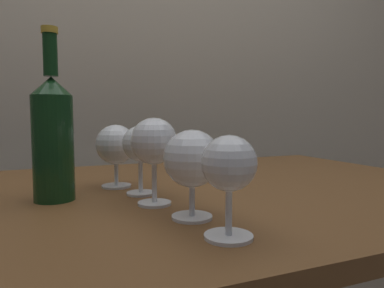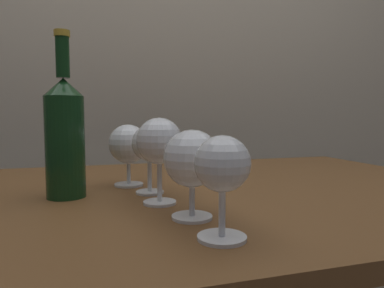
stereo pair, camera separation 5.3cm
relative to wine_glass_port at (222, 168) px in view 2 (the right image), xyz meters
name	(u,v)px [view 2 (the right image)]	position (x,y,z in m)	size (l,w,h in m)	color
back_wall	(142,22)	(0.07, 1.15, 0.48)	(5.00, 0.08, 2.60)	#B2A893
dining_table	(199,226)	(0.07, 0.32, -0.18)	(1.33, 0.87, 0.72)	brown
wine_glass_port	(222,168)	(0.00, 0.00, 0.00)	(0.07, 0.07, 0.14)	white
wine_glass_amber	(192,160)	(-0.01, 0.10, 0.00)	(0.09, 0.09, 0.14)	white
wine_glass_chardonnay	(159,142)	(-0.04, 0.20, 0.02)	(0.08, 0.08, 0.16)	white
wine_glass_merlot	(149,145)	(-0.04, 0.29, 0.01)	(0.07, 0.07, 0.14)	white
wine_glass_rose	(128,145)	(-0.08, 0.39, 0.00)	(0.09, 0.09, 0.14)	white
wine_bottle	(65,134)	(-0.21, 0.31, 0.03)	(0.08, 0.08, 0.32)	#143819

